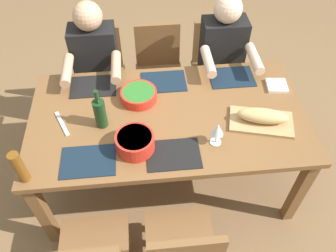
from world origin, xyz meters
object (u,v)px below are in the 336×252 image
chair_far_center (159,68)px  wine_glass (217,130)px  serving_bowl_greens (139,95)px  bread_loaf (263,116)px  diner_far_left (96,65)px  dining_table (168,123)px  chair_far_left (101,72)px  diner_far_right (223,57)px  chair_near_center (182,252)px  serving_bowl_pasta (135,142)px  wine_bottle (100,113)px  napkin_stack (277,86)px  cutting_board (261,122)px  chair_far_right (215,64)px  beer_bottle (19,167)px

chair_far_center → wine_glass: (0.27, -1.07, 0.37)m
serving_bowl_greens → bread_loaf: 0.83m
chair_far_center → serving_bowl_greens: chair_far_center is taller
diner_far_left → serving_bowl_greens: bearing=-55.3°
dining_table → chair_far_left: 0.97m
diner_far_right → chair_far_center: bearing=159.8°
dining_table → wine_glass: bearing=-44.2°
chair_near_center → diner_far_left: bearing=109.2°
serving_bowl_pasta → serving_bowl_greens: bearing=84.9°
serving_bowl_greens → wine_bottle: bearing=-138.9°
chair_far_center → serving_bowl_greens: (-0.18, -0.64, 0.30)m
napkin_stack → bread_loaf: bearing=-122.5°
napkin_stack → wine_bottle: bearing=-169.0°
dining_table → wine_bottle: bearing=-174.2°
chair_near_center → cutting_board: chair_near_center is taller
chair_far_right → napkin_stack: size_ratio=6.07×
serving_bowl_pasta → diner_far_right: bearing=50.7°
diner_far_left → serving_bowl_greens: 0.56m
diner_far_right → beer_bottle: diner_far_right is taller
chair_far_left → serving_bowl_pasta: bearing=-75.3°
diner_far_right → napkin_stack: bearing=-55.7°
diner_far_left → napkin_stack: size_ratio=8.57×
serving_bowl_pasta → wine_glass: (0.49, -0.00, 0.05)m
wine_glass → serving_bowl_greens: bearing=136.4°
chair_far_center → chair_far_right: bearing=0.0°
chair_far_center → napkin_stack: chair_far_center is taller
chair_far_left → diner_far_right: (1.00, -0.18, 0.21)m
chair_far_right → diner_far_left: bearing=-169.6°
cutting_board → napkin_stack: napkin_stack is taller
chair_far_center → chair_far_right: 0.50m
diner_far_left → wine_bottle: bearing=-83.7°
chair_far_right → wine_bottle: 1.31m
dining_table → chair_far_left: size_ratio=2.14×
serving_bowl_greens → chair_far_left: bearing=116.3°
chair_far_left → wine_bottle: bearing=-85.0°
serving_bowl_greens → serving_bowl_pasta: bearing=-95.1°
cutting_board → napkin_stack: 0.38m
serving_bowl_pasta → cutting_board: bearing=8.8°
chair_far_right → chair_far_left: bearing=180.0°
serving_bowl_greens → wine_bottle: 0.33m
serving_bowl_greens → beer_bottle: bearing=-138.8°
chair_near_center → serving_bowl_greens: size_ratio=3.45×
chair_far_left → chair_far_right: same height
chair_far_center → wine_glass: size_ratio=5.12×
chair_near_center → diner_far_right: bearing=70.8°
serving_bowl_pasta → diner_far_left: bearing=107.6°
dining_table → wine_glass: size_ratio=10.94×
serving_bowl_pasta → bread_loaf: size_ratio=0.73×
chair_far_center → beer_bottle: (-0.84, -1.22, 0.37)m
dining_table → serving_bowl_greens: 0.28m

